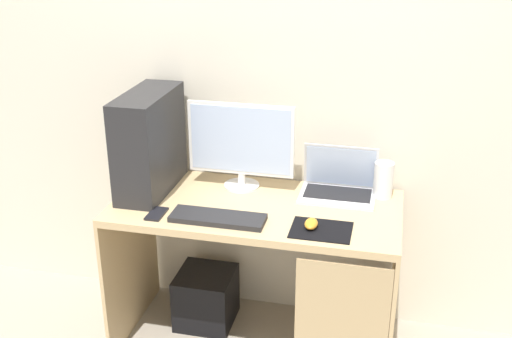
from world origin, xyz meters
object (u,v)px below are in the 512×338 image
pc_tower (149,142)px  cell_phone (157,214)px  subwoofer (206,297)px  keyboard (218,218)px  monitor (241,144)px  mouse_left (311,224)px  laptop (338,186)px  speaker (383,180)px

pc_tower → cell_phone: 0.38m
subwoofer → keyboard: bearing=-60.5°
pc_tower → subwoofer: size_ratio=1.68×
cell_phone → monitor: bearing=52.0°
cell_phone → subwoofer: size_ratio=0.45×
monitor → cell_phone: bearing=-128.0°
mouse_left → cell_phone: mouse_left is taller
laptop → speaker: size_ratio=2.05×
keyboard → cell_phone: size_ratio=3.23×
laptop → speaker: laptop is taller
monitor → cell_phone: (-0.30, -0.38, -0.22)m
keyboard → subwoofer: size_ratio=1.45×
monitor → keyboard: size_ratio=1.24×
keyboard → mouse_left: bearing=2.8°
pc_tower → speaker: bearing=8.6°
pc_tower → laptop: size_ratio=1.37×
mouse_left → subwoofer: size_ratio=0.33×
monitor → cell_phone: size_ratio=3.99×
monitor → speaker: monitor is taller
pc_tower → mouse_left: bearing=-15.8°
keyboard → mouse_left: mouse_left is taller
mouse_left → speaker: bearing=54.6°
monitor → speaker: 0.70m
keyboard → subwoofer: 0.72m
mouse_left → subwoofer: bearing=154.6°
monitor → laptop: (0.47, 0.02, -0.18)m
speaker → cell_phone: bearing=-156.4°
monitor → keyboard: monitor is taller
cell_phone → keyboard: bearing=2.1°
speaker → cell_phone: size_ratio=1.33×
pc_tower → speaker: pc_tower is taller
laptop → mouse_left: (-0.08, -0.37, -0.02)m
monitor → pc_tower: bearing=-164.4°
pc_tower → keyboard: pc_tower is taller
monitor → cell_phone: monitor is taller
monitor → speaker: bearing=4.1°
pc_tower → laptop: (0.90, 0.14, -0.20)m
mouse_left → subwoofer: (-0.58, 0.27, -0.65)m
laptop → mouse_left: size_ratio=3.69×
monitor → mouse_left: bearing=-41.2°
pc_tower → mouse_left: (0.82, -0.23, -0.22)m
keyboard → pc_tower: bearing=148.3°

